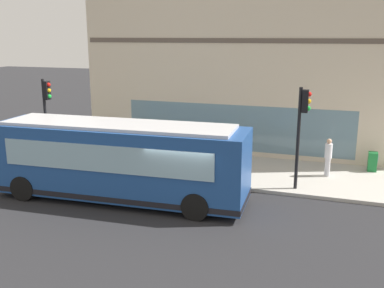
# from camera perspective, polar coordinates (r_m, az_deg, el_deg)

# --- Properties ---
(ground) EXTENTS (120.00, 120.00, 0.00)m
(ground) POSITION_cam_1_polar(r_m,az_deg,el_deg) (16.58, -0.53, -8.48)
(ground) COLOR #262628
(sidewalk_curb) EXTENTS (4.97, 40.00, 0.15)m
(sidewalk_curb) POSITION_cam_1_polar(r_m,az_deg,el_deg) (21.14, 4.01, -3.26)
(sidewalk_curb) COLOR #B2ADA3
(sidewalk_curb) RESTS_ON ground
(building_corner) EXTENTS (6.80, 17.13, 11.00)m
(building_corner) POSITION_cam_1_polar(r_m,az_deg,el_deg) (25.91, 7.60, 12.02)
(building_corner) COLOR beige
(building_corner) RESTS_ON ground
(city_bus_nearside) EXTENTS (3.05, 10.16, 3.07)m
(city_bus_nearside) POSITION_cam_1_polar(r_m,az_deg,el_deg) (17.33, -9.50, -2.22)
(city_bus_nearside) COLOR #1E478C
(city_bus_nearside) RESTS_ON ground
(traffic_light_near_corner) EXTENTS (0.32, 0.49, 4.20)m
(traffic_light_near_corner) POSITION_cam_1_polar(r_m,az_deg,el_deg) (18.03, 14.12, 3.14)
(traffic_light_near_corner) COLOR black
(traffic_light_near_corner) RESTS_ON sidewalk_curb
(traffic_light_down_block) EXTENTS (0.32, 0.49, 4.13)m
(traffic_light_down_block) POSITION_cam_1_polar(r_m,az_deg,el_deg) (22.51, -18.35, 4.84)
(traffic_light_down_block) COLOR black
(traffic_light_down_block) RESTS_ON sidewalk_curb
(fire_hydrant) EXTENTS (0.35, 0.35, 0.74)m
(fire_hydrant) POSITION_cam_1_polar(r_m,az_deg,el_deg) (20.65, -1.69, -2.39)
(fire_hydrant) COLOR red
(fire_hydrant) RESTS_ON sidewalk_curb
(pedestrian_near_building_entrance) EXTENTS (0.32, 0.32, 1.72)m
(pedestrian_near_building_entrance) POSITION_cam_1_polar(r_m,az_deg,el_deg) (20.50, 17.27, -1.33)
(pedestrian_near_building_entrance) COLOR silver
(pedestrian_near_building_entrance) RESTS_ON sidewalk_curb
(pedestrian_near_hydrant) EXTENTS (0.32, 0.32, 1.56)m
(pedestrian_near_hydrant) POSITION_cam_1_polar(r_m,az_deg,el_deg) (20.44, 2.81, -1.03)
(pedestrian_near_hydrant) COLOR #8C3F8C
(pedestrian_near_hydrant) RESTS_ON sidewalk_curb
(pedestrian_by_light_pole) EXTENTS (0.32, 0.32, 1.78)m
(pedestrian_by_light_pole) POSITION_cam_1_polar(r_m,az_deg,el_deg) (24.92, -14.18, 1.63)
(pedestrian_by_light_pole) COLOR #3F8C4C
(pedestrian_by_light_pole) RESTS_ON sidewalk_curb
(newspaper_vending_box) EXTENTS (0.44, 0.42, 0.90)m
(newspaper_vending_box) POSITION_cam_1_polar(r_m,az_deg,el_deg) (22.10, 22.38, -2.12)
(newspaper_vending_box) COLOR #197233
(newspaper_vending_box) RESTS_ON sidewalk_curb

